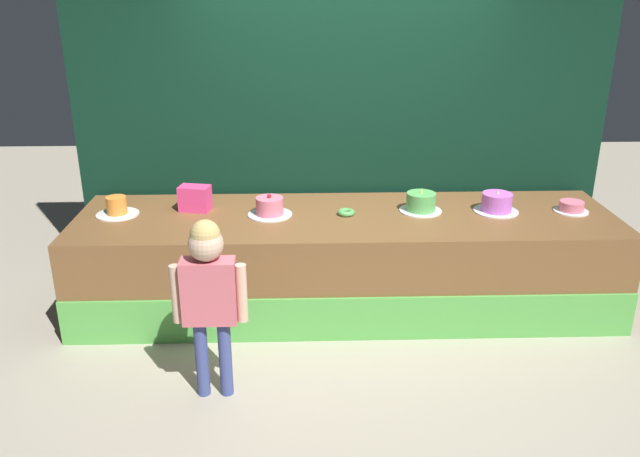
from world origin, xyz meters
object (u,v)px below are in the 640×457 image
Objects in this scene: pink_box at (195,198)px; cake_center at (421,203)px; cake_right at (497,203)px; donut at (346,212)px; cake_far_left at (117,207)px; cake_left at (270,207)px; child_figure at (209,286)px; cake_far_right at (571,207)px.

pink_box is 0.71× the size of cake_center.
donut is at bearing -178.23° from cake_right.
cake_far_left is 0.95× the size of cake_left.
pink_box is at bearing 177.50° from cake_center.
child_figure is 2.43m from cake_right.
donut is (1.18, -0.14, -0.08)m from pink_box.
cake_far_left is at bearing 179.41° from cake_far_right.
child_figure reaches higher than cake_far_left.
cake_center is (0.59, 0.07, 0.05)m from donut.
cake_right is at bearing -2.61° from pink_box.
cake_left is 1.18m from cake_center.
pink_box is at bearing 177.63° from cake_far_right.
child_figure is at bearing -126.98° from donut.
child_figure reaches higher than cake_center.
pink_box is 0.68× the size of cake_left.
pink_box is 2.95m from cake_far_right.
cake_far_right is at bearing 0.71° from donut.
cake_right is at bearing 1.77° from donut.
child_figure is 2.94m from cake_far_right.
cake_left is at bearing -2.21° from cake_far_left.
cake_left is (0.32, 1.21, 0.07)m from child_figure.
cake_center reaches higher than donut.
donut is at bearing -6.95° from pink_box.
pink_box reaches higher than cake_far_right.
child_figure is 5.03× the size of pink_box.
cake_far_left is (-0.86, 1.26, 0.06)m from child_figure.
cake_far_right reaches higher than donut.
cake_far_right is (2.68, 1.22, 0.04)m from child_figure.
cake_center is at bearing 6.45° from donut.
pink_box is at bearing 8.27° from cake_far_left.
child_figure reaches higher than cake_left.
donut is (0.91, 1.20, 0.02)m from child_figure.
child_figure is 1.51m from donut.
cake_left is (-0.59, 0.01, 0.04)m from donut.
cake_left is at bearing 75.44° from child_figure.
cake_left is at bearing -179.23° from cake_right.
donut is at bearing -1.22° from cake_left.
cake_center is at bearing 2.63° from cake_left.
cake_right reaches higher than donut.
pink_box is 1.19m from donut.
cake_right is at bearing 0.77° from cake_left.
cake_right reaches higher than cake_far_left.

